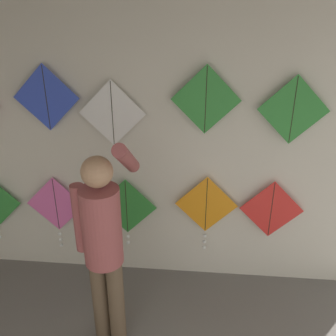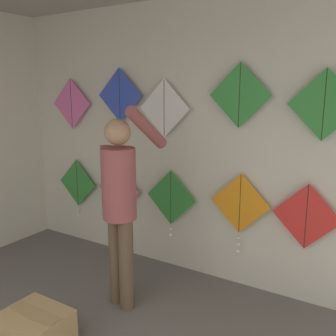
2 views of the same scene
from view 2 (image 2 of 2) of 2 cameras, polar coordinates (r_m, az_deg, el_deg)
back_panel at (r=3.94m, az=1.04°, el=4.26°), size 4.91×0.06×2.80m
shopkeeper at (r=3.26m, az=-7.28°, el=-4.39°), size 0.45×0.58×1.80m
cardboard_box at (r=3.24m, az=-19.60°, el=-22.27°), size 0.48×0.41×0.30m
kite_0 at (r=4.83m, az=-13.65°, el=-2.49°), size 0.59×0.04×0.73m
kite_1 at (r=4.40m, az=-7.53°, el=-3.72°), size 0.59×0.04×0.80m
kite_2 at (r=3.99m, az=0.43°, el=-4.85°), size 0.59×0.04×0.73m
kite_3 at (r=3.65m, az=10.89°, el=-5.88°), size 0.59×0.04×0.80m
kite_4 at (r=3.49m, az=20.33°, el=-6.96°), size 0.59×0.01×0.59m
kite_5 at (r=4.71m, az=-14.50°, el=9.50°), size 0.59×0.01×0.59m
kite_6 at (r=4.20m, az=-7.37°, el=10.92°), size 0.59×0.01×0.59m
kite_7 at (r=3.87m, az=-0.57°, el=9.09°), size 0.59×0.01×0.59m
kite_8 at (r=3.50m, az=10.86°, el=10.84°), size 0.59×0.01×0.59m
kite_9 at (r=3.31m, az=22.72°, el=8.88°), size 0.59×0.01×0.59m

